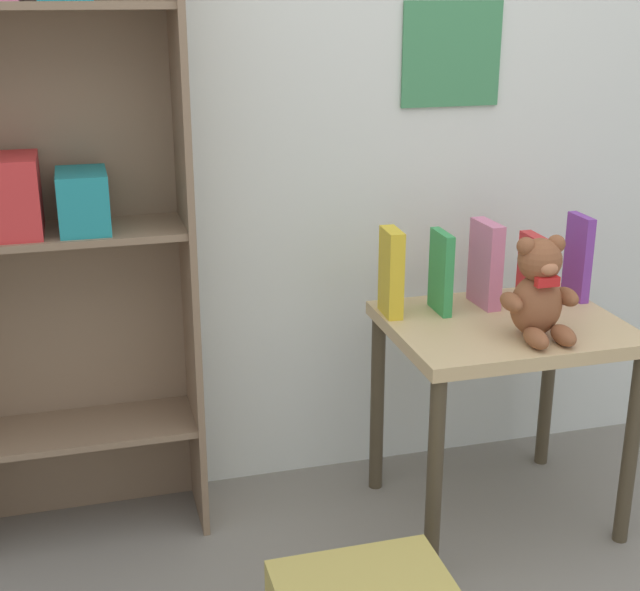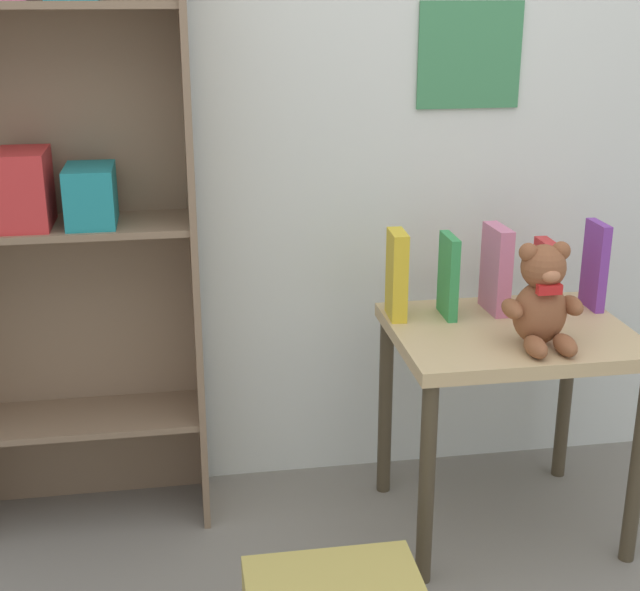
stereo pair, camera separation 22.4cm
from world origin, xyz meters
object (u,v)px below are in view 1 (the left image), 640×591
object	(u,v)px
teddy_bear	(539,292)
book_standing_pink	(486,264)
book_standing_yellow	(391,273)
book_standing_red	(532,268)
book_standing_green	(441,272)
book_standing_purple	(578,257)
bookshelf_side	(49,199)
display_table	(503,352)

from	to	relation	value
teddy_bear	book_standing_pink	xyz separation A→B (m)	(-0.03, 0.25, 0.00)
book_standing_yellow	book_standing_red	world-z (taller)	book_standing_yellow
teddy_bear	book_standing_red	xyz separation A→B (m)	(0.11, 0.24, -0.02)
teddy_bear	book_standing_green	bearing A→B (deg)	124.57
book_standing_yellow	book_standing_pink	distance (m)	0.28
book_standing_purple	book_standing_yellow	bearing A→B (deg)	178.83
bookshelf_side	book_standing_green	world-z (taller)	bookshelf_side
teddy_bear	display_table	bearing A→B (deg)	102.16
bookshelf_side	display_table	world-z (taller)	bookshelf_side
display_table	teddy_bear	size ratio (longest dim) A/B	2.35
teddy_bear	book_standing_pink	size ratio (longest dim) A/B	1.10
book_standing_yellow	book_standing_pink	bearing A→B (deg)	3.59
book_standing_red	book_standing_purple	bearing A→B (deg)	-2.12
book_standing_green	book_standing_pink	xyz separation A→B (m)	(0.14, 0.02, 0.01)
bookshelf_side	display_table	distance (m)	1.24
book_standing_green	book_standing_pink	world-z (taller)	book_standing_pink
teddy_bear	book_standing_yellow	bearing A→B (deg)	140.44
book_standing_pink	display_table	bearing A→B (deg)	-92.58
book_standing_pink	book_standing_red	world-z (taller)	book_standing_pink
display_table	book_standing_green	size ratio (longest dim) A/B	2.75
book_standing_purple	book_standing_pink	bearing A→B (deg)	176.76
bookshelf_side	book_standing_red	xyz separation A→B (m)	(1.27, -0.14, -0.24)
bookshelf_side	book_standing_yellow	world-z (taller)	bookshelf_side
display_table	book_standing_green	distance (m)	0.27
book_standing_yellow	book_standing_purple	xyz separation A→B (m)	(0.55, -0.01, 0.00)
bookshelf_side	book_standing_pink	size ratio (longest dim) A/B	7.12
book_standing_pink	book_standing_purple	distance (m)	0.28
teddy_bear	book_standing_red	distance (m)	0.27
bookshelf_side	book_standing_purple	xyz separation A→B (m)	(1.41, -0.15, -0.22)
teddy_bear	bookshelf_side	bearing A→B (deg)	161.64
book_standing_yellow	book_standing_purple	size ratio (longest dim) A/B	0.98
book_standing_pink	book_standing_purple	xyz separation A→B (m)	(0.28, -0.02, 0.00)
bookshelf_side	book_standing_green	size ratio (longest dim) A/B	7.57
book_standing_purple	display_table	bearing A→B (deg)	-156.71
book_standing_green	book_standing_pink	size ratio (longest dim) A/B	0.94
book_standing_yellow	display_table	bearing A→B (deg)	-22.54
book_standing_pink	book_standing_red	size ratio (longest dim) A/B	1.23
book_standing_pink	book_standing_purple	size ratio (longest dim) A/B	0.98
book_standing_pink	book_standing_green	bearing A→B (deg)	-175.98
book_standing_green	book_standing_red	xyz separation A→B (m)	(0.28, 0.01, -0.01)
teddy_bear	book_standing_purple	bearing A→B (deg)	43.52
display_table	bookshelf_side	bearing A→B (deg)	166.81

